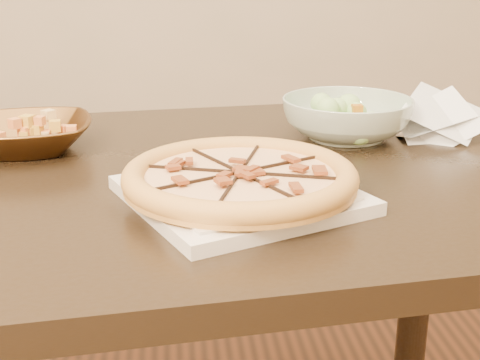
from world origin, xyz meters
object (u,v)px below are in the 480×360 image
(salad_bowl, at_px, (347,118))
(bronze_bowl, at_px, (27,136))
(plate, at_px, (240,194))
(dining_table, at_px, (156,237))
(pizza, at_px, (240,177))

(salad_bowl, bearing_deg, bronze_bowl, -177.31)
(plate, xyz_separation_m, bronze_bowl, (-0.33, 0.28, 0.02))
(dining_table, bearing_deg, salad_bowl, 24.67)
(plate, bearing_deg, pizza, 153.91)
(pizza, distance_m, bronze_bowl, 0.43)
(dining_table, distance_m, salad_bowl, 0.40)
(bronze_bowl, bearing_deg, dining_table, -31.65)
(pizza, height_order, salad_bowl, salad_bowl)
(bronze_bowl, bearing_deg, pizza, -39.81)
(plate, bearing_deg, salad_bowl, 53.50)
(plate, height_order, bronze_bowl, bronze_bowl)
(plate, height_order, salad_bowl, salad_bowl)
(dining_table, distance_m, pizza, 0.24)
(dining_table, xyz_separation_m, bronze_bowl, (-0.21, 0.13, 0.14))
(plate, distance_m, pizza, 0.02)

